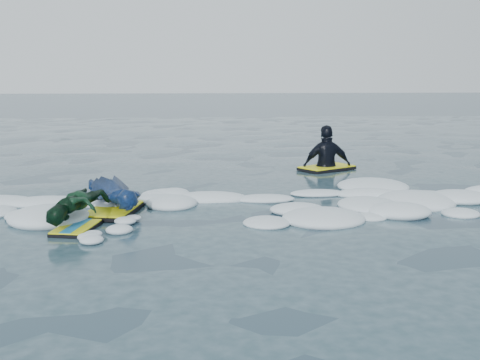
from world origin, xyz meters
The scene contains 5 objects.
ground centered at (0.00, 0.00, 0.00)m, with size 120.00×120.00×0.00m, color #1B3242.
foam_band centered at (0.00, 1.03, 0.00)m, with size 12.00×3.10×0.30m, color white, non-canonical shape.
prone_woman_unit centered at (-1.50, 0.88, 0.24)m, with size 1.24×1.87×0.46m.
prone_child_unit centered at (-1.87, -0.14, 0.25)m, with size 0.97×1.38×0.49m.
waiting_rider_unit centered at (2.61, 4.48, 0.06)m, with size 1.39×1.21×1.83m.
Camera 1 is at (-0.32, -8.27, 2.05)m, focal length 45.00 mm.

